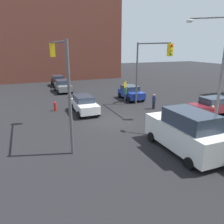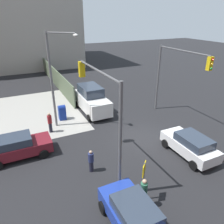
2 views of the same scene
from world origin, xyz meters
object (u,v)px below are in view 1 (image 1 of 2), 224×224
(sedan_white, at_px, (84,104))
(pedestrian_waiting, at_px, (212,116))
(street_lamp_corner, at_px, (217,68))
(fire_hydrant, at_px, (55,106))
(sedan_maroon, at_px, (212,106))
(hatchback_black, at_px, (58,81))
(van_white_delivery, at_px, (185,132))
(pedestrian_walking_north, at_px, (154,101))
(coupe_gray, at_px, (63,86))
(mailbox_blue, at_px, (217,129))
(traffic_signal_se_corner, at_px, (61,70))
(pedestrian_crossing, at_px, (125,94))
(hatchback_blue, at_px, (131,92))
(traffic_signal_nw_corner, at_px, (148,62))

(sedan_white, distance_m, pedestrian_waiting, 11.12)
(street_lamp_corner, relative_size, fire_hydrant, 8.51)
(sedan_maroon, bearing_deg, pedestrian_waiting, -46.29)
(hatchback_black, xyz_separation_m, van_white_delivery, (26.07, 3.50, 0.44))
(sedan_maroon, bearing_deg, pedestrian_walking_north, -132.07)
(hatchback_black, height_order, coupe_gray, same)
(fire_hydrant, height_order, sedan_maroon, sedan_maroon)
(hatchback_black, height_order, sedan_white, same)
(mailbox_blue, distance_m, sedan_maroon, 6.22)
(pedestrian_waiting, bearing_deg, traffic_signal_se_corner, -115.42)
(fire_hydrant, distance_m, van_white_delivery, 13.20)
(coupe_gray, height_order, pedestrian_waiting, pedestrian_waiting)
(sedan_maroon, relative_size, pedestrian_walking_north, 2.79)
(coupe_gray, relative_size, pedestrian_crossing, 2.45)
(hatchback_blue, xyz_separation_m, pedestrian_walking_north, (4.62, 0.28, -0.05))
(pedestrian_waiting, bearing_deg, hatchback_blue, 173.70)
(van_white_delivery, bearing_deg, mailbox_blue, 99.37)
(mailbox_blue, height_order, hatchback_black, hatchback_black)
(traffic_signal_nw_corner, distance_m, van_white_delivery, 9.96)
(coupe_gray, xyz_separation_m, sedan_white, (10.87, 0.19, -0.00))
(van_white_delivery, xyz_separation_m, pedestrian_crossing, (-12.53, 2.00, -0.35))
(pedestrian_waiting, bearing_deg, hatchback_black, -175.41)
(mailbox_blue, relative_size, fire_hydrant, 1.52)
(hatchback_blue, bearing_deg, sedan_maroon, 27.48)
(van_white_delivery, height_order, pedestrian_walking_north, van_white_delivery)
(street_lamp_corner, distance_m, hatchback_blue, 12.22)
(traffic_signal_se_corner, distance_m, pedestrian_crossing, 12.05)
(street_lamp_corner, xyz_separation_m, fire_hydrant, (-9.96, -9.72, -4.22))
(traffic_signal_se_corner, relative_size, fire_hydrant, 6.91)
(sedan_white, bearing_deg, mailbox_blue, 34.82)
(mailbox_blue, height_order, pedestrian_crossing, pedestrian_crossing)
(traffic_signal_nw_corner, relative_size, sedan_maroon, 1.52)
(traffic_signal_nw_corner, relative_size, traffic_signal_se_corner, 1.00)
(traffic_signal_se_corner, bearing_deg, pedestrian_walking_north, 112.91)
(coupe_gray, distance_m, van_white_delivery, 21.28)
(fire_hydrant, height_order, sedan_white, sedan_white)
(mailbox_blue, bearing_deg, pedestrian_waiting, 143.13)
(mailbox_blue, xyz_separation_m, pedestrian_waiting, (-2.00, 1.50, 0.16))
(traffic_signal_se_corner, xyz_separation_m, hatchback_blue, (-8.72, 9.42, -3.83))
(street_lamp_corner, xyz_separation_m, hatchback_black, (-24.29, -7.22, -3.86))
(sedan_maroon, distance_m, pedestrian_crossing, 9.18)
(traffic_signal_se_corner, bearing_deg, hatchback_black, 172.55)
(pedestrian_crossing, bearing_deg, traffic_signal_nw_corner, 82.47)
(sedan_maroon, xyz_separation_m, coupe_gray, (-15.85, -11.05, 0.00))
(mailbox_blue, relative_size, pedestrian_waiting, 0.81)
(mailbox_blue, relative_size, hatchback_blue, 0.37)
(traffic_signal_nw_corner, height_order, pedestrian_waiting, traffic_signal_nw_corner)
(traffic_signal_se_corner, relative_size, hatchback_blue, 1.69)
(mailbox_blue, height_order, sedan_maroon, sedan_maroon)
(fire_hydrant, xyz_separation_m, pedestrian_crossing, (-0.80, 8.00, 0.44))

